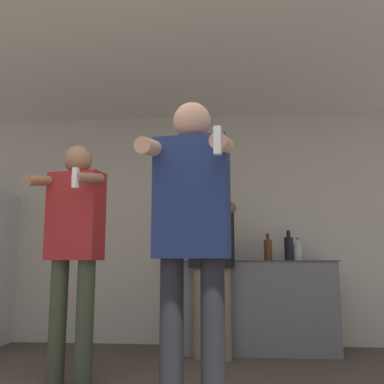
# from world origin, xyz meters

# --- Properties ---
(wall_back) EXTENTS (7.00, 0.06, 2.55)m
(wall_back) POSITION_xyz_m (0.00, 3.03, 1.27)
(wall_back) COLOR beige
(wall_back) RESTS_ON ground_plane
(ceiling_slab) EXTENTS (7.00, 3.52, 0.05)m
(ceiling_slab) POSITION_xyz_m (0.00, 1.50, 2.57)
(ceiling_slab) COLOR silver
(ceiling_slab) RESTS_ON wall_back
(counter) EXTENTS (1.53, 0.62, 0.89)m
(counter) POSITION_xyz_m (0.97, 2.71, 0.45)
(counter) COLOR slate
(counter) RESTS_ON ground_plane
(bottle_amber_bourbon) EXTENTS (0.08, 0.08, 0.28)m
(bottle_amber_bourbon) POSITION_xyz_m (1.08, 2.68, 1.01)
(bottle_amber_bourbon) COLOR #563314
(bottle_amber_bourbon) RESTS_ON counter
(bottle_green_wine) EXTENTS (0.08, 0.08, 0.23)m
(bottle_green_wine) POSITION_xyz_m (1.38, 2.68, 0.98)
(bottle_green_wine) COLOR silver
(bottle_green_wine) RESTS_ON counter
(bottle_dark_rum) EXTENTS (0.09, 0.09, 0.31)m
(bottle_dark_rum) POSITION_xyz_m (1.29, 2.68, 1.02)
(bottle_dark_rum) COLOR black
(bottle_dark_rum) RESTS_ON counter
(person_woman_foreground) EXTENTS (0.52, 0.48, 1.79)m
(person_woman_foreground) POSITION_xyz_m (0.46, 0.59, 1.06)
(person_woman_foreground) COLOR black
(person_woman_foreground) RESTS_ON ground_plane
(person_man_side) EXTENTS (0.53, 0.54, 1.78)m
(person_man_side) POSITION_xyz_m (-0.49, 1.41, 1.05)
(person_man_side) COLOR #38422D
(person_man_side) RESTS_ON ground_plane
(person_spectator_back) EXTENTS (0.54, 0.51, 1.65)m
(person_spectator_back) POSITION_xyz_m (0.52, 2.34, 0.94)
(person_spectator_back) COLOR #75664C
(person_spectator_back) RESTS_ON ground_plane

